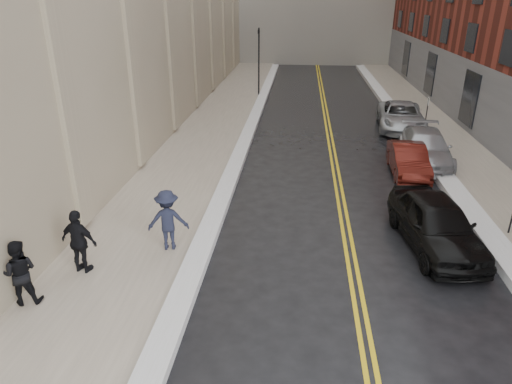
% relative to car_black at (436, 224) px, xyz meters
% --- Properties ---
extents(sidewalk_left, '(4.00, 64.00, 0.15)m').
position_rel_car_black_xyz_m(sidewalk_left, '(-9.70, 8.90, -0.75)').
color(sidewalk_left, gray).
rests_on(sidewalk_left, ground).
extents(sidewalk_right, '(3.00, 64.00, 0.15)m').
position_rel_car_black_xyz_m(sidewalk_right, '(3.80, 8.90, -0.75)').
color(sidewalk_right, gray).
rests_on(sidewalk_right, ground).
extents(lane_stripe_a, '(0.12, 64.00, 0.01)m').
position_rel_car_black_xyz_m(lane_stripe_a, '(-2.82, 8.90, -0.82)').
color(lane_stripe_a, gold).
rests_on(lane_stripe_a, ground).
extents(lane_stripe_b, '(0.12, 64.00, 0.01)m').
position_rel_car_black_xyz_m(lane_stripe_b, '(-2.58, 8.90, -0.82)').
color(lane_stripe_b, gold).
rests_on(lane_stripe_b, ground).
extents(snow_ridge_left, '(0.70, 60.80, 0.26)m').
position_rel_car_black_xyz_m(snow_ridge_left, '(-7.40, 8.90, -0.70)').
color(snow_ridge_left, white).
rests_on(snow_ridge_left, ground).
extents(snow_ridge_right, '(0.85, 60.80, 0.30)m').
position_rel_car_black_xyz_m(snow_ridge_right, '(1.95, 8.90, -0.68)').
color(snow_ridge_right, white).
rests_on(snow_ridge_right, ground).
extents(traffic_signal, '(0.18, 0.15, 5.20)m').
position_rel_car_black_xyz_m(traffic_signal, '(-7.80, 22.90, 2.26)').
color(traffic_signal, black).
rests_on(traffic_signal, ground).
extents(parking_sign_far, '(0.06, 0.35, 2.23)m').
position_rel_car_black_xyz_m(parking_sign_far, '(2.70, 12.90, 0.53)').
color(parking_sign_far, black).
rests_on(parking_sign_far, ground).
extents(car_black, '(2.59, 5.08, 1.66)m').
position_rel_car_black_xyz_m(car_black, '(0.00, 0.00, 0.00)').
color(car_black, black).
rests_on(car_black, ground).
extents(car_maroon, '(1.57, 4.15, 1.35)m').
position_rel_car_black_xyz_m(car_maroon, '(0.48, 6.57, -0.15)').
color(car_maroon, '#4B130D').
rests_on(car_maroon, ground).
extents(car_silver_near, '(2.64, 5.49, 1.54)m').
position_rel_car_black_xyz_m(car_silver_near, '(1.60, 8.18, -0.06)').
color(car_silver_near, '#A7AAAF').
rests_on(car_silver_near, ground).
extents(car_silver_far, '(3.12, 5.84, 1.56)m').
position_rel_car_black_xyz_m(car_silver_far, '(1.60, 14.28, -0.05)').
color(car_silver_far, '#A7A9AF').
rests_on(car_silver_far, ground).
extents(pedestrian_a, '(1.03, 0.90, 1.79)m').
position_rel_car_black_xyz_m(pedestrian_a, '(-11.40, -4.24, 0.22)').
color(pedestrian_a, black).
rests_on(pedestrian_a, sidewalk_left).
extents(pedestrian_b, '(1.38, 0.95, 1.96)m').
position_rel_car_black_xyz_m(pedestrian_b, '(-8.40, -1.16, 0.30)').
color(pedestrian_b, black).
rests_on(pedestrian_b, sidewalk_left).
extents(pedestrian_c, '(1.21, 0.71, 1.93)m').
position_rel_car_black_xyz_m(pedestrian_c, '(-10.53, -2.70, 0.29)').
color(pedestrian_c, black).
rests_on(pedestrian_c, sidewalk_left).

